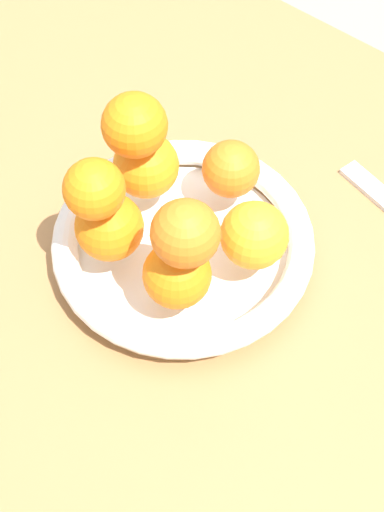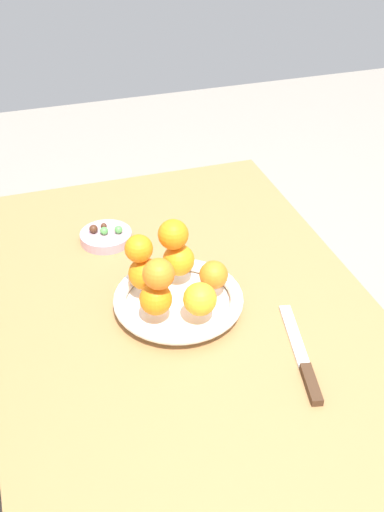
{
  "view_description": "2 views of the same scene",
  "coord_description": "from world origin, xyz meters",
  "px_view_note": "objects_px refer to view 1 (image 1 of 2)",
  "views": [
    {
      "loc": [
        -0.32,
        0.35,
        1.39
      ],
      "look_at": [
        -0.06,
        0.04,
        0.8
      ],
      "focal_mm": 55.0,
      "sensor_mm": 36.0,
      "label": 1
    },
    {
      "loc": [
        -0.97,
        0.29,
        1.56
      ],
      "look_at": [
        -0.01,
        -0.02,
        0.86
      ],
      "focal_mm": 45.0,
      "sensor_mm": 36.0,
      "label": 2
    }
  ],
  "objects_px": {
    "orange_4": "(109,227)",
    "orange_6": "(135,125)",
    "fruit_bowl": "(183,244)",
    "orange_0": "(177,275)",
    "orange_3": "(146,166)",
    "orange_1": "(254,235)",
    "orange_5": "(185,233)",
    "dining_table": "(175,284)",
    "orange_7": "(94,189)",
    "orange_2": "(231,169)"
  },
  "relations": [
    {
      "from": "orange_0",
      "to": "orange_3",
      "type": "relative_size",
      "value": 0.95
    },
    {
      "from": "orange_3",
      "to": "dining_table",
      "type": "bearing_deg",
      "value": 166.23
    },
    {
      "from": "orange_5",
      "to": "orange_7",
      "type": "bearing_deg",
      "value": 9.17
    },
    {
      "from": "orange_3",
      "to": "orange_6",
      "type": "relative_size",
      "value": 1.06
    },
    {
      "from": "orange_0",
      "to": "orange_2",
      "type": "height_order",
      "value": "orange_0"
    },
    {
      "from": "dining_table",
      "to": "orange_2",
      "type": "distance_m",
      "value": 0.17
    },
    {
      "from": "orange_5",
      "to": "orange_6",
      "type": "xyz_separation_m",
      "value": [
        0.11,
        -0.06,
        0.0
      ]
    },
    {
      "from": "orange_3",
      "to": "orange_5",
      "type": "xyz_separation_m",
      "value": [
        -0.11,
        0.07,
        0.06
      ]
    },
    {
      "from": "dining_table",
      "to": "orange_0",
      "type": "height_order",
      "value": "orange_0"
    },
    {
      "from": "orange_0",
      "to": "orange_5",
      "type": "relative_size",
      "value": 1.05
    },
    {
      "from": "dining_table",
      "to": "orange_7",
      "type": "distance_m",
      "value": 0.23
    },
    {
      "from": "orange_0",
      "to": "orange_5",
      "type": "distance_m",
      "value": 0.06
    },
    {
      "from": "dining_table",
      "to": "orange_6",
      "type": "distance_m",
      "value": 0.23
    },
    {
      "from": "fruit_bowl",
      "to": "orange_7",
      "type": "height_order",
      "value": "orange_7"
    },
    {
      "from": "orange_1",
      "to": "orange_5",
      "type": "distance_m",
      "value": 0.1
    },
    {
      "from": "orange_2",
      "to": "orange_5",
      "type": "bearing_deg",
      "value": 110.69
    },
    {
      "from": "orange_0",
      "to": "orange_6",
      "type": "relative_size",
      "value": 1.01
    },
    {
      "from": "orange_5",
      "to": "orange_6",
      "type": "height_order",
      "value": "orange_6"
    },
    {
      "from": "orange_2",
      "to": "orange_4",
      "type": "height_order",
      "value": "orange_4"
    },
    {
      "from": "orange_4",
      "to": "orange_2",
      "type": "bearing_deg",
      "value": -107.31
    },
    {
      "from": "dining_table",
      "to": "orange_7",
      "type": "relative_size",
      "value": 20.02
    },
    {
      "from": "orange_2",
      "to": "orange_5",
      "type": "xyz_separation_m",
      "value": [
        -0.05,
        0.12,
        0.06
      ]
    },
    {
      "from": "fruit_bowl",
      "to": "orange_0",
      "type": "xyz_separation_m",
      "value": [
        -0.04,
        0.06,
        0.05
      ]
    },
    {
      "from": "orange_1",
      "to": "orange_6",
      "type": "xyz_separation_m",
      "value": [
        0.13,
        0.01,
        0.06
      ]
    },
    {
      "from": "dining_table",
      "to": "orange_4",
      "type": "distance_m",
      "value": 0.17
    },
    {
      "from": "fruit_bowl",
      "to": "orange_4",
      "type": "height_order",
      "value": "orange_4"
    },
    {
      "from": "dining_table",
      "to": "orange_7",
      "type": "height_order",
      "value": "orange_7"
    },
    {
      "from": "fruit_bowl",
      "to": "orange_4",
      "type": "relative_size",
      "value": 4.0
    },
    {
      "from": "orange_1",
      "to": "orange_5",
      "type": "bearing_deg",
      "value": 73.79
    },
    {
      "from": "fruit_bowl",
      "to": "orange_2",
      "type": "bearing_deg",
      "value": -89.78
    },
    {
      "from": "orange_4",
      "to": "orange_6",
      "type": "relative_size",
      "value": 1.05
    },
    {
      "from": "orange_0",
      "to": "orange_1",
      "type": "xyz_separation_m",
      "value": [
        -0.03,
        -0.08,
        0.0
      ]
    },
    {
      "from": "fruit_bowl",
      "to": "orange_4",
      "type": "bearing_deg",
      "value": 54.22
    },
    {
      "from": "orange_1",
      "to": "orange_2",
      "type": "xyz_separation_m",
      "value": [
        0.07,
        -0.05,
        -0.0
      ]
    },
    {
      "from": "dining_table",
      "to": "orange_6",
      "type": "xyz_separation_m",
      "value": [
        0.04,
        -0.0,
        0.22
      ]
    },
    {
      "from": "orange_1",
      "to": "orange_5",
      "type": "xyz_separation_m",
      "value": [
        0.02,
        0.07,
        0.06
      ]
    },
    {
      "from": "orange_0",
      "to": "orange_7",
      "type": "bearing_deg",
      "value": 6.04
    },
    {
      "from": "dining_table",
      "to": "orange_5",
      "type": "bearing_deg",
      "value": 138.77
    },
    {
      "from": "orange_1",
      "to": "dining_table",
      "type": "bearing_deg",
      "value": 7.37
    },
    {
      "from": "orange_7",
      "to": "orange_3",
      "type": "bearing_deg",
      "value": -76.27
    },
    {
      "from": "orange_0",
      "to": "orange_6",
      "type": "bearing_deg",
      "value": -32.37
    },
    {
      "from": "orange_2",
      "to": "orange_3",
      "type": "xyz_separation_m",
      "value": [
        0.06,
        0.05,
        0.0
      ]
    },
    {
      "from": "orange_1",
      "to": "fruit_bowl",
      "type": "bearing_deg",
      "value": 18.22
    },
    {
      "from": "orange_0",
      "to": "orange_3",
      "type": "bearing_deg",
      "value": -35.96
    },
    {
      "from": "orange_1",
      "to": "orange_2",
      "type": "bearing_deg",
      "value": -37.04
    },
    {
      "from": "orange_0",
      "to": "orange_5",
      "type": "bearing_deg",
      "value": -134.39
    },
    {
      "from": "fruit_bowl",
      "to": "orange_6",
      "type": "relative_size",
      "value": 4.21
    },
    {
      "from": "orange_0",
      "to": "orange_3",
      "type": "height_order",
      "value": "orange_3"
    },
    {
      "from": "orange_3",
      "to": "orange_7",
      "type": "xyz_separation_m",
      "value": [
        -0.02,
        0.09,
        0.06
      ]
    },
    {
      "from": "orange_4",
      "to": "orange_7",
      "type": "relative_size",
      "value": 1.18
    }
  ]
}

